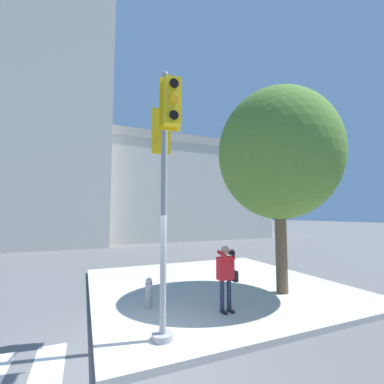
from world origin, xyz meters
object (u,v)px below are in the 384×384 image
(person_photographer, at_px, (226,272))
(street_tree, at_px, (278,154))
(traffic_signal_pole, at_px, (165,159))
(fire_hydrant, at_px, (149,293))

(person_photographer, relative_size, street_tree, 0.25)
(traffic_signal_pole, height_order, person_photographer, traffic_signal_pole)
(street_tree, bearing_deg, traffic_signal_pole, -161.31)
(fire_hydrant, bearing_deg, street_tree, -4.19)
(person_photographer, relative_size, fire_hydrant, 2.10)
(street_tree, relative_size, fire_hydrant, 8.47)
(traffic_signal_pole, xyz_separation_m, fire_hydrant, (0.13, 1.72, -3.12))
(street_tree, height_order, fire_hydrant, street_tree)
(traffic_signal_pole, bearing_deg, person_photographer, 22.10)
(person_photographer, xyz_separation_m, fire_hydrant, (-1.71, 0.97, -0.57))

